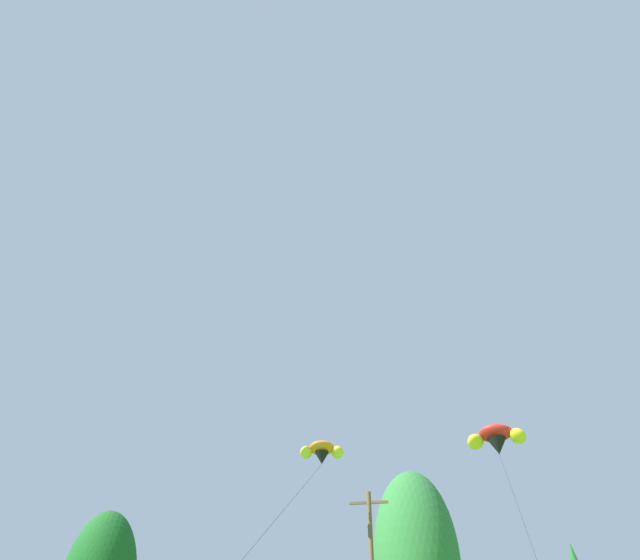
# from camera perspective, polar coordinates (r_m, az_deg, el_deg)

# --- Properties ---
(treeline_tree_d) EXTENTS (5.97, 5.97, 15.43)m
(treeline_tree_d) POSITION_cam_1_polar(r_m,az_deg,el_deg) (45.11, 9.49, -25.51)
(treeline_tree_d) COLOR #472D19
(treeline_tree_d) RESTS_ON ground_plane
(parafoil_kite_high_orange) EXTENTS (2.67, 19.59, 12.07)m
(parafoil_kite_high_orange) POSITION_cam_1_polar(r_m,az_deg,el_deg) (34.17, 0.17, -16.58)
(parafoil_kite_high_orange) COLOR orange
(parafoil_kite_mid_red_yellow) EXTENTS (3.80, 16.76, 14.19)m
(parafoil_kite_mid_red_yellow) POSITION_cam_1_polar(r_m,az_deg,el_deg) (39.12, 16.95, -14.73)
(parafoil_kite_mid_red_yellow) COLOR red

